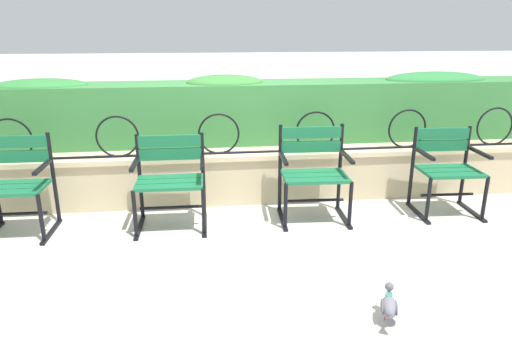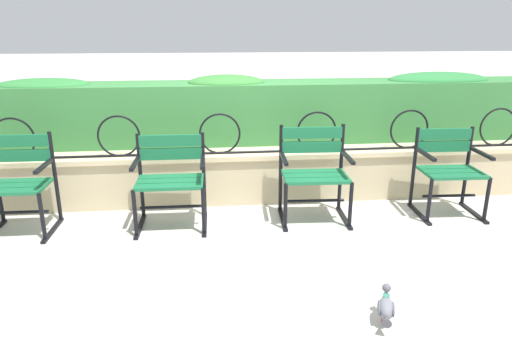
% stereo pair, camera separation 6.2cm
% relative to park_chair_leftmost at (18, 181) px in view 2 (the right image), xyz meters
% --- Properties ---
extents(ground_plane, '(60.00, 60.00, 0.00)m').
position_rel_park_chair_leftmost_xyz_m(ground_plane, '(2.11, -0.26, -0.46)').
color(ground_plane, '#BCB7AD').
extents(stone_wall, '(8.14, 0.41, 0.54)m').
position_rel_park_chair_leftmost_xyz_m(stone_wall, '(2.11, 0.54, -0.19)').
color(stone_wall, '#C6B289').
rests_on(stone_wall, ground).
extents(iron_arch_fence, '(7.58, 0.02, 0.42)m').
position_rel_park_chair_leftmost_xyz_m(iron_arch_fence, '(1.86, 0.46, 0.25)').
color(iron_arch_fence, black).
rests_on(iron_arch_fence, stone_wall).
extents(hedge_row, '(7.97, 0.62, 0.75)m').
position_rel_park_chair_leftmost_xyz_m(hedge_row, '(2.14, 1.03, 0.42)').
color(hedge_row, '#387A3D').
rests_on(hedge_row, stone_wall).
extents(park_chair_leftmost, '(0.58, 0.53, 0.87)m').
position_rel_park_chair_leftmost_xyz_m(park_chair_leftmost, '(0.00, 0.00, 0.00)').
color(park_chair_leftmost, '#19663D').
rests_on(park_chair_leftmost, ground).
extents(park_chair_centre_left, '(0.64, 0.53, 0.84)m').
position_rel_park_chair_leftmost_xyz_m(park_chair_centre_left, '(1.34, -0.02, -0.00)').
color(park_chair_centre_left, '#19663D').
rests_on(park_chair_centre_left, ground).
extents(park_chair_centre_right, '(0.66, 0.55, 0.88)m').
position_rel_park_chair_leftmost_xyz_m(park_chair_centre_right, '(2.68, -0.00, 0.01)').
color(park_chair_centre_right, '#19663D').
rests_on(park_chair_centre_right, ground).
extents(park_chair_rightmost, '(0.62, 0.55, 0.83)m').
position_rel_park_chair_leftmost_xyz_m(park_chair_rightmost, '(4.02, -0.01, -0.01)').
color(park_chair_rightmost, '#19663D').
rests_on(park_chair_rightmost, ground).
extents(pigeon_near_chairs, '(0.16, 0.28, 0.22)m').
position_rel_park_chair_leftmost_xyz_m(pigeon_near_chairs, '(2.76, -1.70, -0.35)').
color(pigeon_near_chairs, slate).
rests_on(pigeon_near_chairs, ground).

